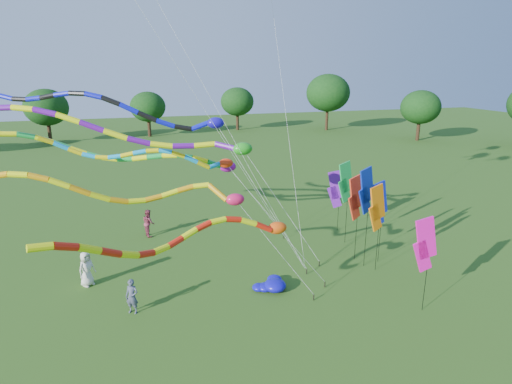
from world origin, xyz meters
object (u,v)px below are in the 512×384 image
object	(u,v)px
person_a	(87,269)
blue_nylon_heap	(267,282)
tube_kite_orange	(149,192)
tube_kite_red	(207,234)
person_c	(149,223)
person_b	(132,297)

from	to	relation	value
person_a	blue_nylon_heap	bearing A→B (deg)	-59.01
tube_kite_orange	tube_kite_red	bearing A→B (deg)	-41.10
blue_nylon_heap	person_a	xyz separation A→B (m)	(-8.32, 2.63, 0.61)
tube_kite_red	person_a	distance (m)	8.45
tube_kite_orange	person_c	size ratio (longest dim) A/B	7.36
blue_nylon_heap	person_c	bearing A→B (deg)	121.46
tube_kite_red	blue_nylon_heap	xyz separation A→B (m)	(3.38, 3.27, -4.11)
person_a	person_c	xyz separation A→B (m)	(3.22, 5.71, -0.01)
person_a	tube_kite_red	bearing A→B (deg)	-91.56
tube_kite_orange	person_c	world-z (taller)	tube_kite_orange
person_b	tube_kite_orange	bearing A→B (deg)	-12.07
person_a	person_b	xyz separation A→B (m)	(2.06, -3.16, -0.09)
person_a	person_c	world-z (taller)	person_a
tube_kite_orange	blue_nylon_heap	size ratio (longest dim) A/B	6.61
person_c	person_b	bearing A→B (deg)	158.60
tube_kite_red	person_c	bearing A→B (deg)	76.29
tube_kite_orange	person_a	xyz separation A→B (m)	(-3.05, 4.02, -4.74)
tube_kite_orange	blue_nylon_heap	world-z (taller)	tube_kite_orange
tube_kite_red	tube_kite_orange	distance (m)	2.94
tube_kite_red	person_b	size ratio (longest dim) A/B	7.13
tube_kite_red	person_c	size ratio (longest dim) A/B	6.48
person_b	person_c	size ratio (longest dim) A/B	0.91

